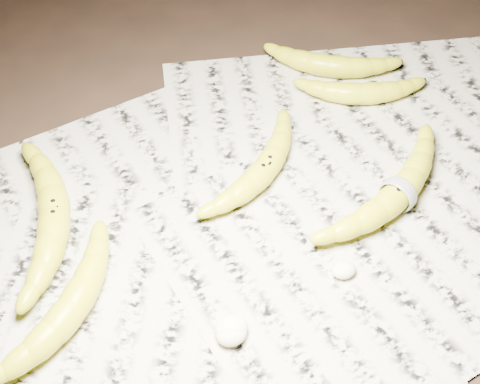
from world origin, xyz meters
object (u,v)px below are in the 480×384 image
object	(u,v)px
banana_center	(265,167)
banana_taped	(399,192)
banana_left_b	(71,306)
banana_left_a	(54,214)
banana_upper_b	(362,92)
banana_upper_a	(330,64)

from	to	relation	value
banana_center	banana_taped	distance (m)	0.18
banana_taped	banana_left_b	bearing A→B (deg)	154.82
banana_left_a	banana_left_b	size ratio (longest dim) A/B	1.16
banana_center	banana_taped	size ratio (longest dim) A/B	0.83
banana_center	banana_upper_b	bearing A→B (deg)	-12.41
banana_center	banana_upper_b	world-z (taller)	banana_center
banana_upper_b	banana_taped	bearing A→B (deg)	-83.73
banana_center	banana_taped	world-z (taller)	banana_taped
banana_center	banana_left_a	bearing A→B (deg)	138.49
banana_left_a	banana_upper_a	bearing A→B (deg)	-61.02
banana_left_b	banana_center	distance (m)	0.31
banana_left_b	banana_center	size ratio (longest dim) A/B	1.03
banana_taped	banana_upper_a	world-z (taller)	banana_taped
banana_upper_b	banana_upper_a	bearing A→B (deg)	122.35
banana_center	banana_upper_b	size ratio (longest dim) A/B	1.17
banana_left_a	banana_upper_b	bearing A→B (deg)	-70.25
banana_left_a	banana_left_b	bearing A→B (deg)	-171.93
banana_left_b	banana_center	xyz separation A→B (m)	(0.28, 0.13, -0.00)
banana_taped	banana_upper_a	xyz separation A→B (m)	(0.03, 0.27, -0.00)
banana_upper_a	banana_upper_b	world-z (taller)	banana_upper_a
banana_left_b	banana_taped	world-z (taller)	same
banana_taped	banana_upper_b	xyz separation A→B (m)	(0.05, 0.20, -0.00)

